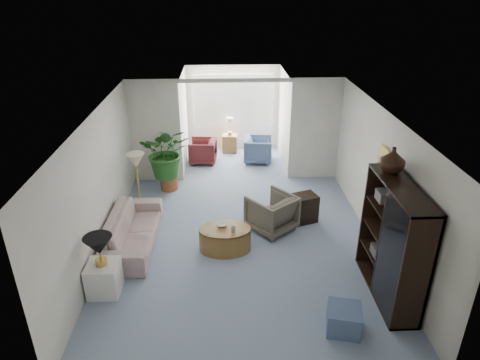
{
  "coord_description": "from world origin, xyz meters",
  "views": [
    {
      "loc": [
        -0.32,
        -6.67,
        4.55
      ],
      "look_at": [
        0.0,
        0.6,
        1.1
      ],
      "focal_mm": 32.02,
      "sensor_mm": 36.0,
      "label": 1
    }
  ],
  "objects_px": {
    "coffee_cup": "(233,229)",
    "sunroom_chair_maroon": "(203,151)",
    "floor_lamp": "(136,160)",
    "sunroom_table": "(230,143)",
    "sofa": "(132,230)",
    "ottoman": "(344,319)",
    "table_lamp": "(99,246)",
    "framed_picture": "(386,163)",
    "cabinet_urn": "(393,160)",
    "coffee_bowl": "(222,224)",
    "side_table_dark": "(304,208)",
    "entertainment_cabinet": "(393,242)",
    "sunroom_chair_blue": "(258,150)",
    "end_table": "(104,278)",
    "coffee_table": "(225,239)",
    "plant_pot": "(169,183)",
    "wingback_chair": "(272,213)"
  },
  "relations": [
    {
      "from": "floor_lamp",
      "to": "sunroom_table",
      "type": "height_order",
      "value": "floor_lamp"
    },
    {
      "from": "coffee_table",
      "to": "end_table",
      "type": "bearing_deg",
      "value": -150.14
    },
    {
      "from": "coffee_table",
      "to": "plant_pot",
      "type": "relative_size",
      "value": 2.37
    },
    {
      "from": "coffee_bowl",
      "to": "wingback_chair",
      "type": "height_order",
      "value": "wingback_chair"
    },
    {
      "from": "table_lamp",
      "to": "sunroom_chair_maroon",
      "type": "relative_size",
      "value": 0.62
    },
    {
      "from": "sofa",
      "to": "sunroom_chair_blue",
      "type": "xyz_separation_m",
      "value": [
        2.67,
        3.91,
        0.03
      ]
    },
    {
      "from": "coffee_bowl",
      "to": "sunroom_chair_maroon",
      "type": "bearing_deg",
      "value": 97.08
    },
    {
      "from": "end_table",
      "to": "sunroom_chair_maroon",
      "type": "xyz_separation_m",
      "value": [
        1.37,
        5.26,
        0.06
      ]
    },
    {
      "from": "sofa",
      "to": "table_lamp",
      "type": "bearing_deg",
      "value": 172.7
    },
    {
      "from": "table_lamp",
      "to": "wingback_chair",
      "type": "relative_size",
      "value": 0.54
    },
    {
      "from": "entertainment_cabinet",
      "to": "table_lamp",
      "type": "bearing_deg",
      "value": 177.56
    },
    {
      "from": "framed_picture",
      "to": "floor_lamp",
      "type": "distance_m",
      "value": 4.75
    },
    {
      "from": "framed_picture",
      "to": "sunroom_chair_blue",
      "type": "relative_size",
      "value": 0.67
    },
    {
      "from": "coffee_table",
      "to": "entertainment_cabinet",
      "type": "height_order",
      "value": "entertainment_cabinet"
    },
    {
      "from": "sunroom_table",
      "to": "coffee_bowl",
      "type": "bearing_deg",
      "value": -92.93
    },
    {
      "from": "side_table_dark",
      "to": "sunroom_chair_blue",
      "type": "bearing_deg",
      "value": 102.06
    },
    {
      "from": "sofa",
      "to": "ottoman",
      "type": "relative_size",
      "value": 4.55
    },
    {
      "from": "coffee_cup",
      "to": "sofa",
      "type": "bearing_deg",
      "value": 169.45
    },
    {
      "from": "table_lamp",
      "to": "sunroom_chair_maroon",
      "type": "xyz_separation_m",
      "value": [
        1.37,
        5.26,
        -0.56
      ]
    },
    {
      "from": "floor_lamp",
      "to": "sunroom_chair_maroon",
      "type": "distance_m",
      "value": 3.18
    },
    {
      "from": "coffee_cup",
      "to": "wingback_chair",
      "type": "relative_size",
      "value": 0.12
    },
    {
      "from": "coffee_table",
      "to": "sunroom_chair_blue",
      "type": "relative_size",
      "value": 1.27
    },
    {
      "from": "coffee_table",
      "to": "coffee_cup",
      "type": "height_order",
      "value": "coffee_cup"
    },
    {
      "from": "coffee_cup",
      "to": "entertainment_cabinet",
      "type": "bearing_deg",
      "value": -26.56
    },
    {
      "from": "sofa",
      "to": "sunroom_table",
      "type": "height_order",
      "value": "sofa"
    },
    {
      "from": "table_lamp",
      "to": "cabinet_urn",
      "type": "distance_m",
      "value": 4.62
    },
    {
      "from": "plant_pot",
      "to": "cabinet_urn",
      "type": "bearing_deg",
      "value": -41.23
    },
    {
      "from": "coffee_bowl",
      "to": "coffee_cup",
      "type": "height_order",
      "value": "coffee_cup"
    },
    {
      "from": "coffee_table",
      "to": "coffee_cup",
      "type": "relative_size",
      "value": 9.65
    },
    {
      "from": "coffee_cup",
      "to": "sunroom_chair_maroon",
      "type": "relative_size",
      "value": 0.14
    },
    {
      "from": "coffee_bowl",
      "to": "entertainment_cabinet",
      "type": "bearing_deg",
      "value": -28.31
    },
    {
      "from": "coffee_cup",
      "to": "sunroom_chair_maroon",
      "type": "distance_m",
      "value": 4.32
    },
    {
      "from": "table_lamp",
      "to": "sunroom_table",
      "type": "xyz_separation_m",
      "value": [
        2.12,
        6.01,
        -0.63
      ]
    },
    {
      "from": "end_table",
      "to": "wingback_chair",
      "type": "xyz_separation_m",
      "value": [
        2.85,
        1.78,
        0.11
      ]
    },
    {
      "from": "side_table_dark",
      "to": "sunroom_chair_blue",
      "type": "relative_size",
      "value": 0.78
    },
    {
      "from": "table_lamp",
      "to": "coffee_cup",
      "type": "relative_size",
      "value": 4.47
    },
    {
      "from": "side_table_dark",
      "to": "entertainment_cabinet",
      "type": "xyz_separation_m",
      "value": [
        0.91,
        -2.27,
        0.65
      ]
    },
    {
      "from": "ottoman",
      "to": "coffee_cup",
      "type": "bearing_deg",
      "value": 127.51
    },
    {
      "from": "sofa",
      "to": "coffee_cup",
      "type": "bearing_deg",
      "value": -99.43
    },
    {
      "from": "side_table_dark",
      "to": "sofa",
      "type": "bearing_deg",
      "value": -167.74
    },
    {
      "from": "sunroom_chair_maroon",
      "to": "wingback_chair",
      "type": "bearing_deg",
      "value": 28.77
    },
    {
      "from": "sofa",
      "to": "plant_pot",
      "type": "distance_m",
      "value": 2.36
    },
    {
      "from": "floor_lamp",
      "to": "sunroom_chair_maroon",
      "type": "height_order",
      "value": "floor_lamp"
    },
    {
      "from": "sofa",
      "to": "floor_lamp",
      "type": "bearing_deg",
      "value": 2.8
    },
    {
      "from": "floor_lamp",
      "to": "sunroom_chair_maroon",
      "type": "bearing_deg",
      "value": 66.79
    },
    {
      "from": "coffee_cup",
      "to": "floor_lamp",
      "type": "bearing_deg",
      "value": 142.45
    },
    {
      "from": "sunroom_chair_blue",
      "to": "end_table",
      "type": "bearing_deg",
      "value": 157.15
    },
    {
      "from": "coffee_cup",
      "to": "plant_pot",
      "type": "bearing_deg",
      "value": 118.44
    },
    {
      "from": "table_lamp",
      "to": "sunroom_chair_blue",
      "type": "relative_size",
      "value": 0.59
    },
    {
      "from": "framed_picture",
      "to": "cabinet_urn",
      "type": "xyz_separation_m",
      "value": [
        -0.23,
        -0.75,
        0.38
      ]
    }
  ]
}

